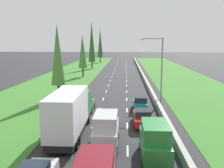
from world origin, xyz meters
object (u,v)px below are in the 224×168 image
object	(u,v)px
red_sedan_right_lane	(142,117)
poplar_tree_fourth	(92,42)
poplar_tree_second	(58,55)
teal_hatchback_right_lane	(140,103)
poplar_tree_third	(83,52)
street_light_mast	(159,65)
green_sedan_left_lane	(86,104)
green_van_right_lane	(155,142)
silver_van_centre_lane	(106,130)
white_box_truck_left_lane	(70,112)
poplar_tree_fifth	(100,43)

from	to	relation	value
red_sedan_right_lane	poplar_tree_fourth	world-z (taller)	poplar_tree_fourth
poplar_tree_second	teal_hatchback_right_lane	bearing A→B (deg)	-25.14
poplar_tree_third	street_light_mast	bearing A→B (deg)	-59.40
green_sedan_left_lane	street_light_mast	world-z (taller)	street_light_mast
green_van_right_lane	teal_hatchback_right_lane	distance (m)	13.69
silver_van_centre_lane	red_sedan_right_lane	world-z (taller)	silver_van_centre_lane
white_box_truck_left_lane	green_van_right_lane	bearing A→B (deg)	-32.68
white_box_truck_left_lane	poplar_tree_third	bearing A→B (deg)	97.87
teal_hatchback_right_lane	poplar_tree_second	distance (m)	14.13
green_van_right_lane	poplar_tree_third	size ratio (longest dim) A/B	0.48
poplar_tree_fourth	poplar_tree_fifth	xyz separation A→B (m)	(0.36, 23.16, -0.44)
green_van_right_lane	poplar_tree_fifth	size ratio (longest dim) A/B	0.36
red_sedan_right_lane	green_van_right_lane	bearing A→B (deg)	-87.45
white_box_truck_left_lane	poplar_tree_fifth	size ratio (longest dim) A/B	0.69
white_box_truck_left_lane	poplar_tree_fifth	distance (m)	81.94
teal_hatchback_right_lane	poplar_tree_fifth	xyz separation A→B (m)	(-12.17, 72.41, 7.06)
teal_hatchback_right_lane	green_sedan_left_lane	world-z (taller)	teal_hatchback_right_lane
red_sedan_right_lane	poplar_tree_fourth	size ratio (longest dim) A/B	0.31
green_sedan_left_lane	poplar_tree_third	size ratio (longest dim) A/B	0.44
silver_van_centre_lane	poplar_tree_second	xyz separation A→B (m)	(-8.32, 16.94, 5.12)
teal_hatchback_right_lane	green_sedan_left_lane	bearing A→B (deg)	-175.75
poplar_tree_fourth	street_light_mast	distance (m)	47.39
teal_hatchback_right_lane	street_light_mast	size ratio (longest dim) A/B	0.43
red_sedan_right_lane	green_sedan_left_lane	bearing A→B (deg)	141.04
teal_hatchback_right_lane	poplar_tree_third	distance (m)	32.75
teal_hatchback_right_lane	poplar_tree_second	size ratio (longest dim) A/B	0.36
poplar_tree_fifth	silver_van_centre_lane	bearing A→B (deg)	-84.02
silver_van_centre_lane	poplar_tree_fourth	world-z (taller)	poplar_tree_fourth
white_box_truck_left_lane	street_light_mast	bearing A→B (deg)	54.87
poplar_tree_fifth	poplar_tree_third	bearing A→B (deg)	-90.05
poplar_tree_third	poplar_tree_fourth	world-z (taller)	poplar_tree_fourth
teal_hatchback_right_lane	street_light_mast	bearing A→B (deg)	58.07
poplar_tree_second	poplar_tree_fourth	size ratio (longest dim) A/B	0.75
red_sedan_right_lane	teal_hatchback_right_lane	world-z (taller)	teal_hatchback_right_lane
silver_van_centre_lane	poplar_tree_fifth	world-z (taller)	poplar_tree_fifth
green_sedan_left_lane	white_box_truck_left_lane	bearing A→B (deg)	-90.56
teal_hatchback_right_lane	green_sedan_left_lane	size ratio (longest dim) A/B	0.87
green_van_right_lane	poplar_tree_second	xyz separation A→B (m)	(-11.96, 19.18, 5.12)
silver_van_centre_lane	poplar_tree_fourth	distance (m)	61.76
teal_hatchback_right_lane	poplar_tree_fourth	distance (m)	51.37
green_van_right_lane	poplar_tree_third	distance (m)	45.60
poplar_tree_third	poplar_tree_fifth	world-z (taller)	poplar_tree_fifth
green_van_right_lane	white_box_truck_left_lane	size ratio (longest dim) A/B	0.52
white_box_truck_left_lane	poplar_tree_second	distance (m)	16.05
green_van_right_lane	silver_van_centre_lane	bearing A→B (deg)	148.39
silver_van_centre_lane	white_box_truck_left_lane	size ratio (longest dim) A/B	0.52
white_box_truck_left_lane	poplar_tree_fourth	bearing A→B (deg)	95.60
white_box_truck_left_lane	street_light_mast	xyz separation A→B (m)	(9.62, 13.68, 3.05)
white_box_truck_left_lane	teal_hatchback_right_lane	world-z (taller)	white_box_truck_left_lane
red_sedan_right_lane	green_sedan_left_lane	world-z (taller)	same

